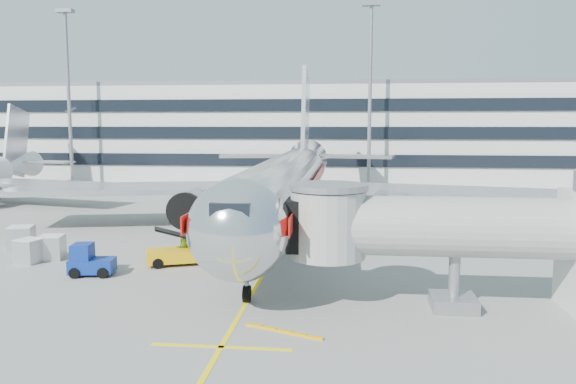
# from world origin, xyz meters

# --- Properties ---
(ground) EXTENTS (180.00, 180.00, 0.00)m
(ground) POSITION_xyz_m (0.00, 0.00, 0.00)
(ground) COLOR gray
(ground) RESTS_ON ground
(lead_in_line) EXTENTS (0.25, 70.00, 0.01)m
(lead_in_line) POSITION_xyz_m (0.00, 10.00, 0.01)
(lead_in_line) COLOR yellow
(lead_in_line) RESTS_ON ground
(stop_bar) EXTENTS (6.00, 0.25, 0.01)m
(stop_bar) POSITION_xyz_m (0.00, -14.00, 0.01)
(stop_bar) COLOR yellow
(stop_bar) RESTS_ON ground
(main_jet) EXTENTS (50.95, 48.70, 16.06)m
(main_jet) POSITION_xyz_m (0.00, 11.72, 4.23)
(main_jet) COLOR silver
(main_jet) RESTS_ON ground
(jet_bridge) EXTENTS (17.80, 4.50, 7.00)m
(jet_bridge) POSITION_xyz_m (12.18, -8.00, 3.87)
(jet_bridge) COLOR silver
(jet_bridge) RESTS_ON ground
(terminal) EXTENTS (150.00, 24.25, 15.60)m
(terminal) POSITION_xyz_m (0.00, 57.95, 7.80)
(terminal) COLOR silver
(terminal) RESTS_ON ground
(light_mast_west) EXTENTS (2.40, 1.20, 25.45)m
(light_mast_west) POSITION_xyz_m (-35.00, 42.00, 14.88)
(light_mast_west) COLOR gray
(light_mast_west) RESTS_ON ground
(light_mast_centre) EXTENTS (2.40, 1.20, 25.45)m
(light_mast_centre) POSITION_xyz_m (8.00, 42.00, 14.88)
(light_mast_centre) COLOR gray
(light_mast_centre) RESTS_ON ground
(belt_loader) EXTENTS (5.38, 3.54, 2.54)m
(belt_loader) POSITION_xyz_m (-5.51, -0.44, 0.72)
(belt_loader) COLOR #E5A709
(belt_loader) RESTS_ON ground
(baggage_tug) EXTENTS (2.81, 2.00, 1.97)m
(baggage_tug) POSITION_xyz_m (-10.56, -3.85, 0.86)
(baggage_tug) COLOR navy
(baggage_tug) RESTS_ON ground
(cargo_container_left) EXTENTS (1.82, 1.82, 1.60)m
(cargo_container_left) POSITION_xyz_m (-16.01, -1.18, 0.80)
(cargo_container_left) COLOR #ACAFB4
(cargo_container_left) RESTS_ON ground
(cargo_container_right) EXTENTS (2.08, 2.08, 1.78)m
(cargo_container_right) POSITION_xyz_m (-18.75, 2.36, 0.89)
(cargo_container_right) COLOR #ACAFB4
(cargo_container_right) RESTS_ON ground
(cargo_container_front) EXTENTS (1.83, 1.83, 1.66)m
(cargo_container_front) POSITION_xyz_m (-15.02, -0.16, 0.83)
(cargo_container_front) COLOR #ACAFB4
(cargo_container_front) RESTS_ON ground
(ramp_worker) EXTENTS (0.87, 0.76, 2.00)m
(ramp_worker) POSITION_xyz_m (-5.73, 0.15, 1.00)
(ramp_worker) COLOR #B4FF1A
(ramp_worker) RESTS_ON ground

